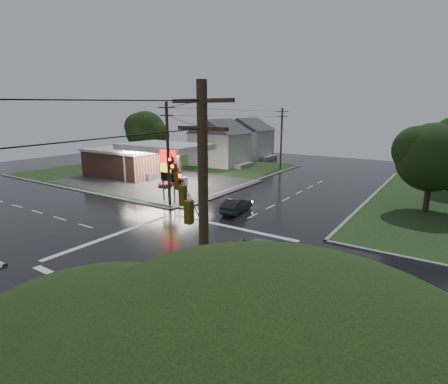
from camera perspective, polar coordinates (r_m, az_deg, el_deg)
The scene contains 15 objects.
ground at distance 25.98m, azimuth -7.38°, elevation -9.85°, with size 120.00×120.00×0.00m, color black.
grass_nw at distance 61.50m, azimuth -9.86°, elevation 3.58°, with size 36.00×36.00×0.08m, color black.
gas_station at distance 56.55m, azimuth -14.12°, elevation 5.11°, with size 26.20×18.00×5.60m.
pylon_sign at distance 39.24m, azimuth -9.12°, elevation 4.08°, with size 2.00×0.35×6.00m.
utility_pole_nw at distance 37.60m, azimuth -9.12°, elevation 6.32°, with size 2.20×0.32×11.00m.
utility_pole_se at distance 11.43m, azimuth -3.29°, elevation -9.50°, with size 2.20×0.32×11.00m.
utility_pole_n at distance 61.56m, azimuth 9.34°, elevation 8.70°, with size 2.20×0.32×10.50m.
traffic_signals at distance 24.17m, azimuth -7.83°, elevation 4.41°, with size 26.87×26.87×1.47m.
house_near at distance 65.53m, azimuth -0.68°, elevation 8.20°, with size 11.05×8.48×8.60m.
house_far at distance 76.20m, azimuth 3.85°, elevation 8.88°, with size 11.05×8.48×8.60m.
tree_nw_behind at distance 69.14m, azimuth -12.56°, elevation 9.63°, with size 8.93×7.60×10.00m.
tree_ne_near at distance 40.19m, azimuth 31.08°, elevation 4.80°, with size 7.99×6.80×8.98m.
car_north at distance 35.40m, azimuth 2.05°, elevation -2.18°, with size 1.56×4.48×1.48m, color black.
car_crossing at distance 24.46m, azimuth 7.05°, elevation -9.45°, with size 1.76×4.38×1.49m, color slate.
car_pump at distance 48.28m, azimuth -9.02°, elevation 1.69°, with size 1.73×4.27×1.24m, color #571319.
Camera 1 is at (15.87, -17.90, 10.13)m, focal length 28.00 mm.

